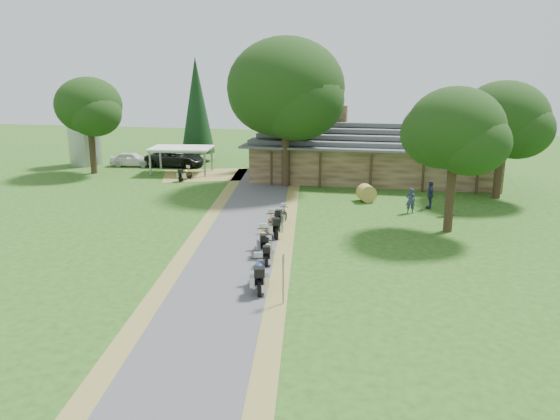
% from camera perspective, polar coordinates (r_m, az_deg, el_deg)
% --- Properties ---
extents(ground, '(120.00, 120.00, 0.00)m').
position_cam_1_polar(ground, '(26.10, -5.70, -6.43)').
color(ground, '#234814').
rests_on(ground, ground).
extents(driveway, '(51.95, 51.95, 0.00)m').
position_cam_1_polar(driveway, '(29.85, -4.39, -3.66)').
color(driveway, '#434345').
rests_on(driveway, ground).
extents(lodge, '(21.40, 9.40, 4.90)m').
position_cam_1_polar(lodge, '(47.77, 9.72, 6.12)').
color(lodge, brown).
rests_on(lodge, ground).
extents(silo, '(3.09, 3.09, 6.24)m').
position_cam_1_polar(silo, '(57.49, -19.81, 7.56)').
color(silo, gray).
rests_on(silo, ground).
extents(carport, '(5.86, 4.26, 2.37)m').
position_cam_1_polar(carport, '(50.73, -10.23, 5.14)').
color(carport, white).
rests_on(carport, ground).
extents(car_white_sedan, '(2.83, 5.53, 1.77)m').
position_cam_1_polar(car_white_sedan, '(55.44, -15.24, 5.34)').
color(car_white_sedan, white).
rests_on(car_white_sedan, ground).
extents(car_dark_suv, '(2.70, 6.28, 2.40)m').
position_cam_1_polar(car_dark_suv, '(54.31, -10.90, 5.74)').
color(car_dark_suv, black).
rests_on(car_dark_suv, ground).
extents(motorcycle_row_a, '(1.22, 2.22, 1.44)m').
position_cam_1_polar(motorcycle_row_a, '(23.85, -2.24, -6.57)').
color(motorcycle_row_a, '#213794').
rests_on(motorcycle_row_a, ground).
extents(motorcycle_row_b, '(0.81, 1.79, 1.18)m').
position_cam_1_polar(motorcycle_row_b, '(27.06, -1.30, -4.25)').
color(motorcycle_row_b, '#9C9FA4').
rests_on(motorcycle_row_b, ground).
extents(motorcycle_row_c, '(1.19, 2.11, 1.37)m').
position_cam_1_polar(motorcycle_row_c, '(28.43, -1.73, -3.11)').
color(motorcycle_row_c, yellow).
rests_on(motorcycle_row_c, ground).
extents(motorcycle_row_d, '(1.41, 2.14, 1.40)m').
position_cam_1_polar(motorcycle_row_d, '(31.27, -0.72, -1.42)').
color(motorcycle_row_d, orange).
rests_on(motorcycle_row_d, ground).
extents(motorcycle_row_e, '(0.72, 1.80, 1.20)m').
position_cam_1_polar(motorcycle_row_e, '(33.50, 0.18, -0.50)').
color(motorcycle_row_e, black).
rests_on(motorcycle_row_e, ground).
extents(motorcycle_carport_a, '(0.90, 1.81, 1.18)m').
position_cam_1_polar(motorcycle_carport_a, '(47.48, -9.88, 3.79)').
color(motorcycle_carport_a, yellow).
rests_on(motorcycle_carport_a, ground).
extents(person_a, '(0.60, 0.46, 1.99)m').
position_cam_1_polar(person_a, '(37.03, 13.50, 1.19)').
color(person_a, '#2C3253').
rests_on(person_a, ground).
extents(person_b, '(0.64, 0.51, 1.98)m').
position_cam_1_polar(person_b, '(37.18, 17.28, 0.98)').
color(person_b, '#2C3253').
rests_on(person_b, ground).
extents(person_c, '(0.58, 0.72, 2.26)m').
position_cam_1_polar(person_c, '(38.57, 15.44, 1.80)').
color(person_c, '#2C3253').
rests_on(person_c, ground).
extents(hay_bale, '(1.54, 1.48, 1.22)m').
position_cam_1_polar(hay_bale, '(39.77, 9.02, 1.76)').
color(hay_bale, olive).
rests_on(hay_bale, ground).
extents(sign_post, '(0.39, 0.06, 2.14)m').
position_cam_1_polar(sign_post, '(22.18, 0.33, -7.27)').
color(sign_post, gray).
rests_on(sign_post, ground).
extents(oak_lodge_left, '(9.22, 9.22, 12.67)m').
position_cam_1_polar(oak_lodge_left, '(43.70, 0.62, 10.68)').
color(oak_lodge_left, black).
rests_on(oak_lodge_left, ground).
extents(oak_lodge_right, '(6.29, 6.29, 9.44)m').
position_cam_1_polar(oak_lodge_right, '(42.81, 22.21, 7.36)').
color(oak_lodge_right, black).
rests_on(oak_lodge_right, ground).
extents(oak_driveway, '(5.51, 5.51, 9.77)m').
position_cam_1_polar(oak_driveway, '(32.70, 17.71, 6.10)').
color(oak_driveway, black).
rests_on(oak_driveway, ground).
extents(oak_silo, '(5.85, 5.85, 9.90)m').
position_cam_1_polar(oak_silo, '(52.19, -19.27, 9.00)').
color(oak_silo, black).
rests_on(oak_silo, ground).
extents(cedar_near, '(3.45, 3.45, 11.09)m').
position_cam_1_polar(cedar_near, '(52.13, -0.59, 10.45)').
color(cedar_near, black).
rests_on(cedar_near, ground).
extents(cedar_far, '(3.42, 3.42, 10.47)m').
position_cam_1_polar(cedar_far, '(56.78, -8.69, 10.32)').
color(cedar_far, black).
rests_on(cedar_far, ground).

